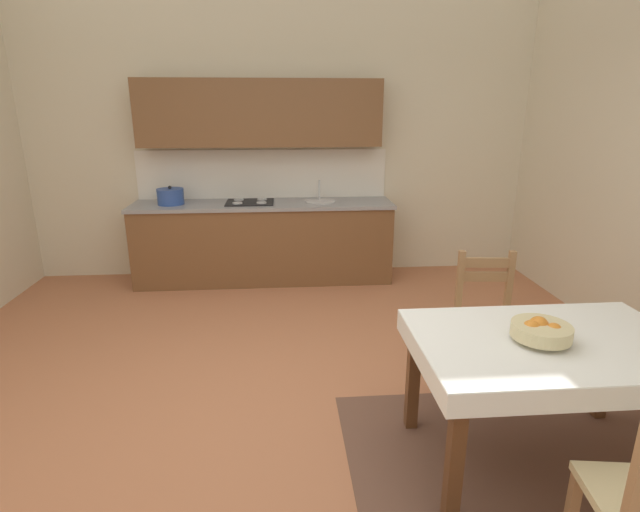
{
  "coord_description": "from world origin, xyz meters",
  "views": [
    {
      "loc": [
        -0.03,
        -2.76,
        1.91
      ],
      "look_at": [
        0.22,
        0.24,
        0.99
      ],
      "focal_mm": 27.46,
      "sensor_mm": 36.0,
      "label": 1
    }
  ],
  "objects_px": {
    "dining_chair_kitchen_side": "(487,322)",
    "fruit_bowl": "(541,331)",
    "kitchen_cabinetry": "(263,206)",
    "dining_table": "(548,361)"
  },
  "relations": [
    {
      "from": "dining_table",
      "to": "dining_chair_kitchen_side",
      "type": "bearing_deg",
      "value": 86.31
    },
    {
      "from": "dining_chair_kitchen_side",
      "to": "fruit_bowl",
      "type": "relative_size",
      "value": 3.1
    },
    {
      "from": "dining_chair_kitchen_side",
      "to": "fruit_bowl",
      "type": "distance_m",
      "value": 0.99
    },
    {
      "from": "dining_chair_kitchen_side",
      "to": "fruit_bowl",
      "type": "bearing_deg",
      "value": -98.35
    },
    {
      "from": "dining_table",
      "to": "dining_chair_kitchen_side",
      "type": "relative_size",
      "value": 1.53
    },
    {
      "from": "dining_chair_kitchen_side",
      "to": "kitchen_cabinetry",
      "type": "bearing_deg",
      "value": 125.47
    },
    {
      "from": "kitchen_cabinetry",
      "to": "dining_chair_kitchen_side",
      "type": "bearing_deg",
      "value": -54.53
    },
    {
      "from": "kitchen_cabinetry",
      "to": "dining_table",
      "type": "xyz_separation_m",
      "value": [
        1.6,
        -3.21,
        -0.23
      ]
    },
    {
      "from": "dining_table",
      "to": "dining_chair_kitchen_side",
      "type": "height_order",
      "value": "dining_chair_kitchen_side"
    },
    {
      "from": "kitchen_cabinetry",
      "to": "dining_table",
      "type": "height_order",
      "value": "kitchen_cabinetry"
    }
  ]
}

